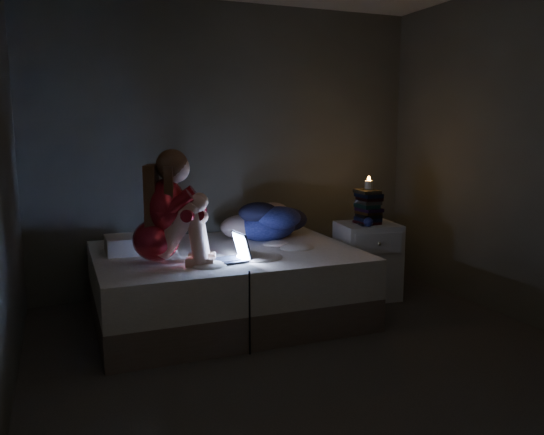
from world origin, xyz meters
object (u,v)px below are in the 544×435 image
bed (226,284)px  candle (369,186)px  woman (155,207)px  laptop (226,247)px  phone (365,225)px  nightstand (367,260)px

bed → candle: bearing=2.5°
bed → woman: 0.93m
laptop → bed: bearing=64.8°
woman → phone: size_ratio=5.77×
bed → candle: size_ratio=24.92×
woman → phone: (1.83, 0.25, -0.28)m
bed → candle: (1.32, 0.06, 0.72)m
bed → laptop: laptop is taller
bed → candle: candle is taller
woman → nightstand: 2.03m
phone → bed: bearing=-175.9°
bed → phone: 1.31m
phone → woman: bearing=-167.7°
woman → candle: (1.90, 0.32, 0.04)m
laptop → phone: laptop is taller
bed → nightstand: nightstand is taller
woman → phone: bearing=27.2°
bed → woman: bearing=-155.9°
laptop → candle: 1.54m
candle → phone: 0.34m
woman → nightstand: bearing=28.9°
candle → laptop: bearing=-162.9°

